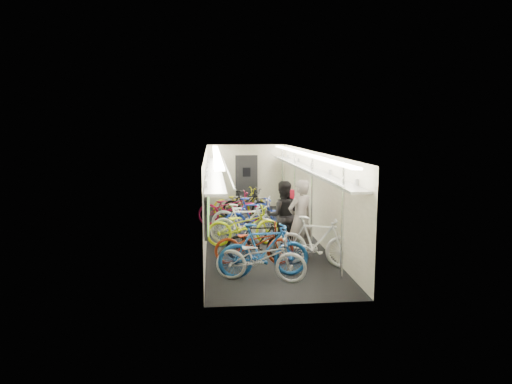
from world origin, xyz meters
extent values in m
plane|color=black|center=(0.00, 0.00, 0.00)|extent=(10.00, 10.00, 0.00)
plane|color=white|center=(0.00, 0.00, 2.40)|extent=(10.00, 10.00, 0.00)
plane|color=beige|center=(-1.50, 0.00, 1.20)|extent=(0.00, 10.00, 10.00)
plane|color=beige|center=(1.50, 0.00, 1.20)|extent=(0.00, 10.00, 10.00)
plane|color=beige|center=(0.00, 5.00, 1.20)|extent=(3.00, 0.00, 3.00)
plane|color=beige|center=(0.00, -5.00, 1.20)|extent=(3.00, 0.00, 3.00)
cube|color=black|center=(-1.46, -3.20, 1.25)|extent=(0.06, 1.10, 0.80)
cube|color=#7CB750|center=(-1.42, -3.20, 1.25)|extent=(0.02, 0.96, 0.66)
cube|color=black|center=(-1.46, -1.00, 1.25)|extent=(0.06, 1.10, 0.80)
cube|color=#7CB750|center=(-1.42, -1.00, 1.25)|extent=(0.02, 0.96, 0.66)
cube|color=black|center=(-1.46, 1.20, 1.25)|extent=(0.06, 1.10, 0.80)
cube|color=#7CB750|center=(-1.42, 1.20, 1.25)|extent=(0.02, 0.96, 0.66)
cube|color=black|center=(-1.46, 3.40, 1.25)|extent=(0.06, 1.10, 0.80)
cube|color=#7CB750|center=(-1.42, 3.40, 1.25)|extent=(0.02, 0.96, 0.66)
cube|color=yellow|center=(-1.45, -2.10, 1.30)|extent=(0.02, 0.22, 0.30)
cube|color=yellow|center=(-1.45, 0.10, 1.30)|extent=(0.02, 0.22, 0.30)
cube|color=yellow|center=(-1.45, 2.30, 1.30)|extent=(0.02, 0.22, 0.30)
cube|color=black|center=(0.00, 4.94, 1.00)|extent=(0.85, 0.08, 2.00)
cube|color=#999BA0|center=(-1.28, 0.00, 1.92)|extent=(0.40, 9.70, 0.05)
cube|color=#999BA0|center=(1.28, 0.00, 1.92)|extent=(0.40, 9.70, 0.05)
cylinder|color=silver|center=(-0.95, 0.00, 2.02)|extent=(0.04, 9.70, 0.04)
cylinder|color=silver|center=(0.95, 0.00, 2.02)|extent=(0.04, 9.70, 0.04)
cube|color=white|center=(-1.20, 0.00, 2.34)|extent=(0.18, 9.60, 0.04)
cube|color=white|center=(1.20, 0.00, 2.34)|extent=(0.18, 9.60, 0.04)
cylinder|color=silver|center=(1.25, -3.80, 1.20)|extent=(0.05, 0.05, 2.38)
cylinder|color=silver|center=(1.25, -1.00, 1.20)|extent=(0.05, 0.05, 2.38)
cylinder|color=silver|center=(1.25, 1.50, 1.20)|extent=(0.05, 0.05, 2.38)
cylinder|color=silver|center=(1.25, 4.00, 1.20)|extent=(0.05, 0.05, 2.38)
imported|color=#B2B2B7|center=(-0.38, -3.74, 0.48)|extent=(1.94, 1.12, 0.96)
imported|color=#1A509C|center=(-0.30, -3.51, 0.57)|extent=(1.92, 0.66, 1.13)
imported|color=maroon|center=(-0.41, -2.59, 0.47)|extent=(1.84, 0.81, 0.94)
imported|color=black|center=(-0.26, -2.26, 0.47)|extent=(1.55, 0.44, 0.93)
imported|color=#DDF116|center=(-0.52, -0.88, 0.51)|extent=(2.00, 0.84, 1.02)
imported|color=white|center=(-0.51, -0.74, 0.53)|extent=(1.82, 0.69, 1.07)
imported|color=silver|center=(-0.33, 0.12, 0.56)|extent=(2.23, 1.24, 1.11)
imported|color=#1A329E|center=(-0.16, 0.03, 0.56)|extent=(1.94, 0.88, 1.12)
imported|color=maroon|center=(-0.80, 1.77, 0.52)|extent=(2.05, 0.90, 1.05)
imported|color=black|center=(-0.20, 2.51, 0.48)|extent=(1.67, 0.89, 0.97)
imported|color=gold|center=(-0.41, 3.06, 0.49)|extent=(1.97, 1.12, 0.98)
imported|color=white|center=(0.95, -2.84, 0.55)|extent=(1.90, 1.24, 1.11)
imported|color=#57585C|center=(-0.22, 3.00, 0.49)|extent=(1.97, 1.04, 0.98)
imported|color=gray|center=(0.71, -2.20, 0.93)|extent=(0.81, 0.71, 1.86)
imported|color=black|center=(0.41, -1.49, 0.88)|extent=(0.88, 0.70, 1.76)
cube|color=red|center=(0.63, -1.05, 1.28)|extent=(0.28, 0.18, 0.38)
camera|label=1|loc=(-1.34, -12.50, 3.06)|focal=32.00mm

